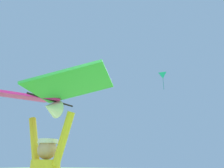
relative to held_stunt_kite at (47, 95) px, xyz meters
name	(u,v)px	position (x,y,z in m)	size (l,w,h in m)	color
held_stunt_kite	(47,95)	(0.00, 0.00, 0.00)	(1.99, 1.16, 0.42)	black
distant_kite_teal_mid_left	(163,75)	(-4.96, 30.59, 12.62)	(1.93, 2.12, 3.30)	#19B2AD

